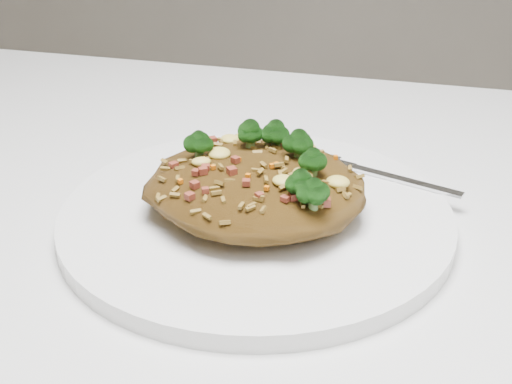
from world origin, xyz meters
TOP-DOWN VIEW (x-y plane):
  - dining_table at (0.00, 0.00)m, footprint 1.20×0.80m
  - plate at (0.01, 0.03)m, footprint 0.30×0.30m
  - fried_rice at (0.01, 0.03)m, footprint 0.17×0.15m
  - fork at (0.09, 0.11)m, footprint 0.16×0.07m

SIDE VIEW (x-z plane):
  - dining_table at x=0.00m, z-range 0.28..1.03m
  - plate at x=0.01m, z-range 0.75..0.76m
  - fork at x=0.09m, z-range 0.76..0.77m
  - fried_rice at x=0.01m, z-range 0.76..0.82m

